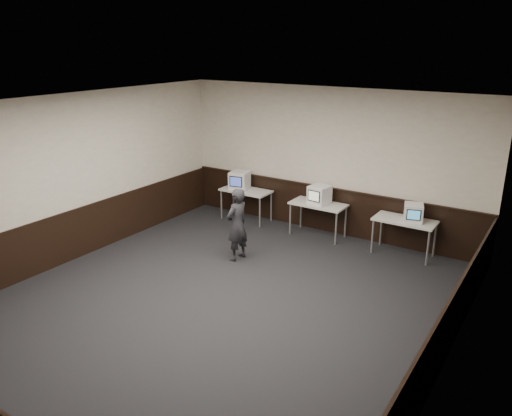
{
  "coord_description": "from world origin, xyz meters",
  "views": [
    {
      "loc": [
        4.47,
        -5.76,
        4.11
      ],
      "look_at": [
        -0.32,
        1.6,
        1.15
      ],
      "focal_mm": 35.0,
      "sensor_mm": 36.0,
      "label": 1
    }
  ],
  "objects_px": {
    "desk_center": "(318,206)",
    "emac_right": "(413,213)",
    "desk_right": "(405,223)",
    "person": "(237,224)",
    "emac_left": "(239,180)",
    "emac_center": "(319,195)",
    "desk_left": "(246,193)"
  },
  "relations": [
    {
      "from": "desk_center",
      "to": "emac_right",
      "type": "relative_size",
      "value": 2.6
    },
    {
      "from": "desk_right",
      "to": "person",
      "type": "bearing_deg",
      "value": -143.39
    },
    {
      "from": "desk_center",
      "to": "desk_right",
      "type": "xyz_separation_m",
      "value": [
        1.9,
        0.0,
        0.0
      ]
    },
    {
      "from": "desk_center",
      "to": "desk_right",
      "type": "relative_size",
      "value": 1.0
    },
    {
      "from": "emac_right",
      "to": "desk_center",
      "type": "bearing_deg",
      "value": 161.91
    },
    {
      "from": "emac_left",
      "to": "emac_center",
      "type": "height_order",
      "value": "emac_left"
    },
    {
      "from": "desk_left",
      "to": "desk_right",
      "type": "relative_size",
      "value": 1.0
    },
    {
      "from": "desk_center",
      "to": "emac_left",
      "type": "xyz_separation_m",
      "value": [
        -2.08,
        -0.01,
        0.28
      ]
    },
    {
      "from": "desk_center",
      "to": "emac_right",
      "type": "bearing_deg",
      "value": -0.44
    },
    {
      "from": "emac_left",
      "to": "emac_right",
      "type": "distance_m",
      "value": 4.13
    },
    {
      "from": "desk_left",
      "to": "desk_right",
      "type": "height_order",
      "value": "same"
    },
    {
      "from": "emac_left",
      "to": "emac_right",
      "type": "xyz_separation_m",
      "value": [
        4.13,
        -0.0,
        -0.03
      ]
    },
    {
      "from": "desk_right",
      "to": "person",
      "type": "height_order",
      "value": "person"
    },
    {
      "from": "desk_left",
      "to": "emac_center",
      "type": "distance_m",
      "value": 1.94
    },
    {
      "from": "desk_right",
      "to": "emac_left",
      "type": "xyz_separation_m",
      "value": [
        -3.98,
        -0.01,
        0.28
      ]
    },
    {
      "from": "emac_center",
      "to": "emac_right",
      "type": "height_order",
      "value": "emac_center"
    },
    {
      "from": "desk_left",
      "to": "emac_left",
      "type": "xyz_separation_m",
      "value": [
        -0.18,
        -0.01,
        0.28
      ]
    },
    {
      "from": "emac_left",
      "to": "emac_right",
      "type": "height_order",
      "value": "emac_left"
    },
    {
      "from": "desk_right",
      "to": "emac_right",
      "type": "distance_m",
      "value": 0.29
    },
    {
      "from": "emac_left",
      "to": "emac_right",
      "type": "bearing_deg",
      "value": -12.55
    },
    {
      "from": "desk_center",
      "to": "emac_center",
      "type": "xyz_separation_m",
      "value": [
        0.02,
        -0.01,
        0.27
      ]
    },
    {
      "from": "person",
      "to": "desk_left",
      "type": "bearing_deg",
      "value": -142.66
    },
    {
      "from": "emac_right",
      "to": "person",
      "type": "xyz_separation_m",
      "value": [
        -2.82,
        -1.97,
        -0.2
      ]
    },
    {
      "from": "emac_right",
      "to": "emac_left",
      "type": "bearing_deg",
      "value": 162.28
    },
    {
      "from": "desk_right",
      "to": "person",
      "type": "distance_m",
      "value": 3.32
    },
    {
      "from": "emac_right",
      "to": "person",
      "type": "distance_m",
      "value": 3.44
    },
    {
      "from": "desk_center",
      "to": "emac_center",
      "type": "distance_m",
      "value": 0.27
    },
    {
      "from": "desk_left",
      "to": "emac_left",
      "type": "height_order",
      "value": "emac_left"
    },
    {
      "from": "emac_left",
      "to": "person",
      "type": "bearing_deg",
      "value": -68.87
    },
    {
      "from": "emac_center",
      "to": "person",
      "type": "height_order",
      "value": "person"
    },
    {
      "from": "desk_right",
      "to": "person",
      "type": "relative_size",
      "value": 0.83
    },
    {
      "from": "emac_left",
      "to": "emac_center",
      "type": "relative_size",
      "value": 1.1
    }
  ]
}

